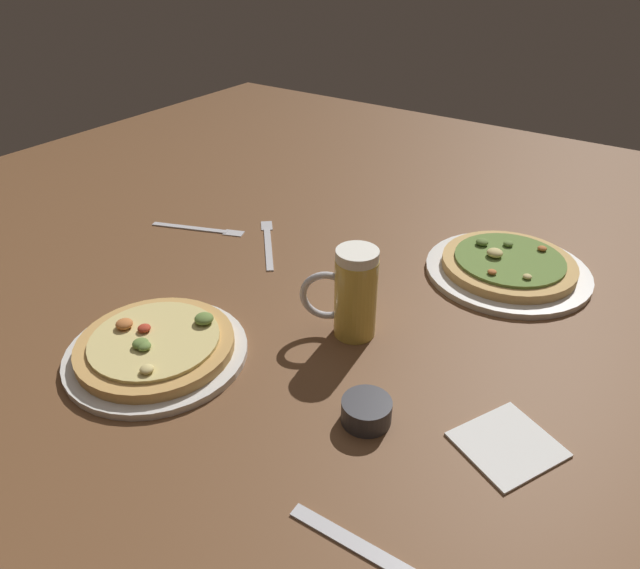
{
  "coord_description": "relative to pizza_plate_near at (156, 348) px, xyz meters",
  "views": [
    {
      "loc": [
        0.51,
        -0.75,
        0.59
      ],
      "look_at": [
        0.0,
        0.0,
        0.02
      ],
      "focal_mm": 32.47,
      "sensor_mm": 36.0,
      "label": 1
    }
  ],
  "objects": [
    {
      "name": "pizza_plate_near",
      "position": [
        0.0,
        0.0,
        0.0
      ],
      "size": [
        0.29,
        0.29,
        0.05
      ],
      "color": "silver",
      "rests_on": "ground_plane"
    },
    {
      "name": "ground_plane",
      "position": [
        0.11,
        0.3,
        -0.03
      ],
      "size": [
        2.4,
        2.4,
        0.03
      ],
      "primitive_type": "cube",
      "color": "brown"
    },
    {
      "name": "fork_spare",
      "position": [
        -0.09,
        0.4,
        -0.01
      ],
      "size": [
        0.16,
        0.18,
        0.01
      ],
      "color": "silver",
      "rests_on": "ground_plane"
    },
    {
      "name": "pizza_plate_far",
      "position": [
        0.37,
        0.57,
        -0.0
      ],
      "size": [
        0.32,
        0.32,
        0.05
      ],
      "color": "silver",
      "rests_on": "ground_plane"
    },
    {
      "name": "ramekin_sauce",
      "position": [
        0.35,
        0.07,
        0.0
      ],
      "size": [
        0.07,
        0.07,
        0.03
      ],
      "primitive_type": "cylinder",
      "color": "#333338",
      "rests_on": "ground_plane"
    },
    {
      "name": "beer_mug_dark",
      "position": [
        0.22,
        0.23,
        0.06
      ],
      "size": [
        0.12,
        0.08,
        0.16
      ],
      "color": "gold",
      "rests_on": "ground_plane"
    },
    {
      "name": "napkin_folded",
      "position": [
        0.53,
        0.13,
        -0.01
      ],
      "size": [
        0.15,
        0.16,
        0.01
      ],
      "primitive_type": "cube",
      "rotation": [
        0.0,
        0.0,
        -0.46
      ],
      "color": "white",
      "rests_on": "ground_plane"
    },
    {
      "name": "knife_right",
      "position": [
        0.47,
        -0.1,
        -0.01
      ],
      "size": [
        0.24,
        0.03,
        0.01
      ],
      "color": "silver",
      "rests_on": "ground_plane"
    },
    {
      "name": "fork_left",
      "position": [
        -0.26,
        0.36,
        -0.01
      ],
      "size": [
        0.21,
        0.09,
        0.01
      ],
      "color": "silver",
      "rests_on": "ground_plane"
    }
  ]
}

